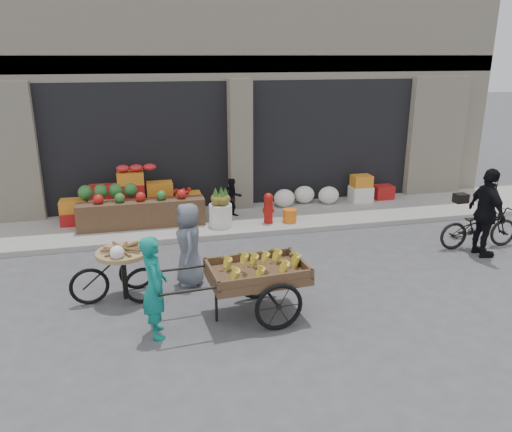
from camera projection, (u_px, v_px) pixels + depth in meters
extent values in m
plane|color=#424244|center=(303.00, 299.00, 8.19)|extent=(80.00, 80.00, 0.00)
cube|color=gray|center=(248.00, 219.00, 11.96)|extent=(18.00, 2.20, 0.12)
cube|color=beige|center=(217.00, 66.00, 14.69)|extent=(14.00, 6.00, 7.00)
cube|color=gray|center=(236.00, 64.00, 12.02)|extent=(14.00, 0.30, 0.40)
cube|color=black|center=(137.00, 143.00, 12.67)|extent=(4.40, 1.60, 3.10)
cube|color=black|center=(320.00, 136.00, 13.77)|extent=(4.40, 1.60, 3.10)
cube|color=beige|center=(239.00, 145.00, 12.44)|extent=(0.55, 0.80, 3.22)
cube|color=brown|center=(142.00, 214.00, 11.16)|extent=(2.80, 0.45, 0.60)
sphere|color=#1E5923|center=(109.00, 191.00, 11.33)|extent=(0.34, 0.34, 0.34)
cylinder|color=silver|center=(221.00, 215.00, 11.24)|extent=(0.52, 0.52, 0.50)
cylinder|color=#A5140F|center=(268.00, 211.00, 11.43)|extent=(0.20, 0.20, 0.56)
sphere|color=#A5140F|center=(268.00, 198.00, 11.33)|extent=(0.22, 0.22, 0.22)
cylinder|color=orange|center=(290.00, 216.00, 11.53)|extent=(0.32, 0.32, 0.30)
ellipsoid|color=silver|center=(307.00, 197.00, 12.80)|extent=(1.70, 0.60, 0.44)
imported|color=black|center=(233.00, 198.00, 11.81)|extent=(0.51, 0.43, 0.93)
cube|color=brown|center=(257.00, 275.00, 7.49)|extent=(1.52, 1.05, 0.13)
torus|color=black|center=(279.00, 307.00, 7.16)|extent=(0.73, 0.12, 0.73)
torus|color=black|center=(257.00, 278.00, 8.09)|extent=(0.73, 0.12, 0.73)
cylinder|color=black|center=(216.00, 303.00, 7.41)|extent=(0.05, 0.05, 0.60)
imported|color=#0F796D|center=(155.00, 287.00, 6.92)|extent=(0.40, 0.57, 1.50)
cylinder|color=#9E7F51|center=(122.00, 253.00, 7.96)|extent=(0.95, 0.95, 0.07)
cube|color=black|center=(124.00, 276.00, 8.09)|extent=(0.09, 0.09, 0.80)
torus|color=black|center=(143.00, 285.00, 7.96)|extent=(0.62, 0.15, 0.62)
torus|color=black|center=(138.00, 272.00, 8.45)|extent=(0.62, 0.15, 0.62)
torus|color=black|center=(89.00, 286.00, 7.92)|extent=(0.62, 0.15, 0.62)
imported|color=slate|center=(189.00, 244.00, 8.52)|extent=(0.48, 0.72, 1.46)
imported|color=black|center=(479.00, 227.00, 10.24)|extent=(1.74, 0.68, 0.90)
imported|color=black|center=(487.00, 213.00, 9.69)|extent=(0.48, 1.05, 1.77)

